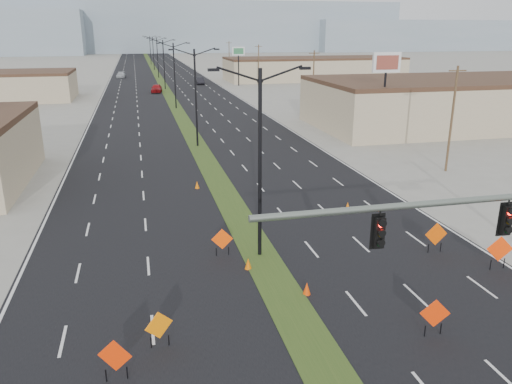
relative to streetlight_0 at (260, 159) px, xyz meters
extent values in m
cube|color=black|center=(0.00, 88.00, -5.42)|extent=(25.00, 400.00, 0.02)
cube|color=#2A4719|center=(0.00, 88.00, -5.42)|extent=(2.00, 400.00, 0.04)
cube|color=tan|center=(34.00, 33.00, -2.67)|extent=(36.00, 18.00, 5.50)
cube|color=tan|center=(38.00, 98.00, -2.92)|extent=(44.00, 16.00, 5.00)
cube|color=#8194A0|center=(40.00, 288.00, 8.58)|extent=(220.00, 50.00, 28.00)
cube|color=#8194A0|center=(180.00, 278.00, 3.58)|extent=(160.00, 50.00, 18.00)
cube|color=#8194A0|center=(-30.00, 308.00, 10.58)|extent=(140.00, 50.00, 32.00)
cylinder|color=slate|center=(5.20, -10.00, 0.68)|extent=(16.00, 0.24, 0.24)
cube|color=black|center=(1.70, -10.00, -0.20)|extent=(0.50, 0.28, 1.30)
sphere|color=#FF0C05|center=(1.70, -10.16, 0.15)|extent=(0.22, 0.22, 0.22)
cube|color=black|center=(6.70, -10.00, -0.20)|extent=(0.50, 0.28, 1.30)
sphere|color=#FF0C05|center=(6.70, -10.16, 0.15)|extent=(0.22, 0.22, 0.22)
cylinder|color=black|center=(0.00, 0.00, -0.42)|extent=(0.20, 0.20, 10.00)
cube|color=black|center=(-2.30, 0.00, 4.53)|extent=(0.55, 0.24, 0.14)
cube|color=black|center=(2.30, 0.00, 4.53)|extent=(0.55, 0.24, 0.14)
cylinder|color=black|center=(0.00, 28.00, -0.42)|extent=(0.20, 0.20, 10.00)
cube|color=black|center=(-2.30, 28.00, 4.53)|extent=(0.55, 0.24, 0.14)
cube|color=black|center=(2.30, 28.00, 4.53)|extent=(0.55, 0.24, 0.14)
cylinder|color=black|center=(0.00, 56.00, -0.42)|extent=(0.20, 0.20, 10.00)
cube|color=black|center=(-2.30, 56.00, 4.53)|extent=(0.55, 0.24, 0.14)
cube|color=black|center=(2.30, 56.00, 4.53)|extent=(0.55, 0.24, 0.14)
cylinder|color=black|center=(0.00, 84.00, -0.42)|extent=(0.20, 0.20, 10.00)
cube|color=black|center=(-2.30, 84.00, 4.53)|extent=(0.55, 0.24, 0.14)
cube|color=black|center=(2.30, 84.00, 4.53)|extent=(0.55, 0.24, 0.14)
cylinder|color=black|center=(0.00, 112.00, -0.42)|extent=(0.20, 0.20, 10.00)
cube|color=black|center=(-2.30, 112.00, 4.53)|extent=(0.55, 0.24, 0.14)
cube|color=black|center=(2.30, 112.00, 4.53)|extent=(0.55, 0.24, 0.14)
cylinder|color=black|center=(0.00, 140.00, -0.42)|extent=(0.20, 0.20, 10.00)
cube|color=black|center=(-2.30, 140.00, 4.53)|extent=(0.55, 0.24, 0.14)
cube|color=black|center=(2.30, 140.00, 4.53)|extent=(0.55, 0.24, 0.14)
cylinder|color=black|center=(0.00, 168.00, -0.42)|extent=(0.20, 0.20, 10.00)
cube|color=black|center=(-2.30, 168.00, 4.53)|extent=(0.55, 0.24, 0.14)
cube|color=black|center=(2.30, 168.00, 4.53)|extent=(0.55, 0.24, 0.14)
cylinder|color=#4C3823|center=(20.00, 13.00, -0.92)|extent=(0.20, 0.20, 9.00)
cube|color=#4C3823|center=(20.00, 13.00, 3.18)|extent=(1.60, 0.10, 0.10)
cylinder|color=#4C3823|center=(20.00, 48.00, -0.92)|extent=(0.20, 0.20, 9.00)
cube|color=#4C3823|center=(20.00, 48.00, 3.18)|extent=(1.60, 0.10, 0.10)
cylinder|color=#4C3823|center=(20.00, 83.00, -0.92)|extent=(0.20, 0.20, 9.00)
cube|color=#4C3823|center=(20.00, 83.00, 3.18)|extent=(1.60, 0.10, 0.10)
cylinder|color=#4C3823|center=(20.00, 118.00, -0.92)|extent=(0.20, 0.20, 9.00)
cube|color=#4C3823|center=(20.00, 118.00, 3.18)|extent=(1.60, 0.10, 0.10)
imported|color=maroon|center=(-2.03, 78.60, -4.60)|extent=(2.55, 5.00, 1.63)
imported|color=black|center=(8.38, 92.84, -4.64)|extent=(1.72, 4.74, 1.56)
imported|color=#ABB0B5|center=(-9.64, 113.79, -4.67)|extent=(2.42, 5.26, 1.49)
cube|color=red|center=(-7.33, -8.88, -4.40)|extent=(1.18, 0.43, 1.23)
cylinder|color=black|center=(-7.69, -8.88, -5.16)|extent=(0.05, 0.05, 0.51)
cylinder|color=black|center=(-6.97, -8.88, -5.16)|extent=(0.05, 0.05, 0.51)
cube|color=orange|center=(-5.75, -7.24, -4.45)|extent=(1.08, 0.49, 1.16)
cylinder|color=black|center=(-6.09, -7.24, -5.18)|extent=(0.05, 0.05, 0.48)
cylinder|color=black|center=(-5.42, -7.24, -5.18)|extent=(0.05, 0.05, 0.48)
cube|color=#FF4505|center=(-2.00, 0.40, -4.44)|extent=(1.17, 0.14, 1.17)
cylinder|color=black|center=(-2.34, 0.40, -5.17)|extent=(0.05, 0.05, 0.49)
cylinder|color=black|center=(-1.66, 0.40, -5.17)|extent=(0.05, 0.05, 0.49)
cube|color=#ED3105|center=(4.98, -9.00, -4.40)|extent=(1.20, 0.32, 1.23)
cylinder|color=black|center=(4.63, -9.00, -5.16)|extent=(0.05, 0.05, 0.51)
cylinder|color=black|center=(5.34, -9.00, -5.16)|extent=(0.05, 0.05, 0.51)
cube|color=#E24D04|center=(9.52, -1.90, -4.33)|extent=(1.31, 0.09, 1.31)
cylinder|color=black|center=(9.13, -1.90, -5.15)|extent=(0.05, 0.05, 0.55)
cylinder|color=black|center=(9.90, -1.90, -5.15)|extent=(0.05, 0.05, 0.55)
cube|color=#FF3A05|center=(11.50, -4.50, -4.27)|extent=(1.36, 0.31, 1.38)
cylinder|color=black|center=(11.10, -4.50, -5.13)|extent=(0.05, 0.05, 0.57)
cylinder|color=black|center=(11.90, -4.50, -5.13)|extent=(0.05, 0.05, 0.57)
cone|color=#D55F04|center=(-0.98, -1.52, -5.11)|extent=(0.48, 0.48, 0.62)
cone|color=#E13D04|center=(1.11, -4.70, -5.11)|extent=(0.38, 0.38, 0.62)
cone|color=#E46504|center=(7.60, 5.65, -5.14)|extent=(0.41, 0.41, 0.55)
cone|color=#E06404|center=(-1.88, 12.91, -5.12)|extent=(0.44, 0.44, 0.60)
cylinder|color=black|center=(20.00, 25.40, -1.45)|extent=(0.24, 0.24, 7.94)
cube|color=white|center=(20.00, 25.40, 3.15)|extent=(3.13, 0.35, 2.09)
cube|color=brown|center=(20.00, 25.20, 3.15)|extent=(2.51, 0.05, 1.46)
cylinder|color=black|center=(16.50, 87.46, -1.94)|extent=(0.24, 0.24, 6.96)
cube|color=white|center=(16.50, 87.46, 2.09)|extent=(2.76, 0.46, 1.83)
cube|color=#2E7346|center=(16.50, 87.26, 2.09)|extent=(2.20, 0.14, 1.28)
camera|label=1|loc=(-5.95, -24.26, 6.29)|focal=35.00mm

